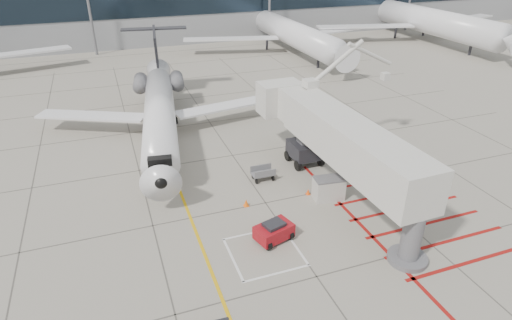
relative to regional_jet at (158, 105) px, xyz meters
name	(u,v)px	position (x,y,z in m)	size (l,w,h in m)	color
ground_plane	(288,235)	(5.47, -15.93, -3.98)	(260.00, 260.00, 0.00)	gray
regional_jet	(158,105)	(0.00, 0.00, 0.00)	(24.08, 30.36, 7.96)	white
jet_bridge	(350,151)	(10.92, -13.64, 0.04)	(9.52, 20.11, 8.04)	silver
pushback_tug	(274,231)	(4.45, -16.01, -3.30)	(2.32, 1.45, 1.35)	maroon
baggage_cart	(263,173)	(6.48, -8.74, -3.43)	(1.75, 1.10, 1.10)	slate
ground_power_unit	(329,188)	(9.98, -12.92, -3.13)	(2.14, 1.25, 1.69)	beige
cone_nose	(246,203)	(4.04, -11.82, -3.71)	(0.38, 0.38, 0.53)	#FE620D
cone_side	(308,192)	(8.85, -11.92, -3.76)	(0.32, 0.32, 0.44)	#FF4F0D
bg_aircraft_c	(288,15)	(25.50, 30.07, 1.68)	(33.94, 37.71, 11.31)	silver
bg_aircraft_d	(423,2)	(51.91, 30.07, 2.50)	(38.85, 43.17, 12.95)	silver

